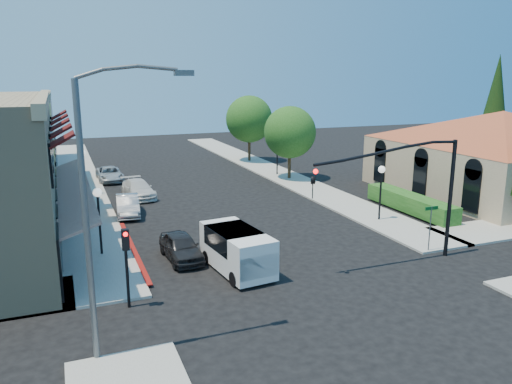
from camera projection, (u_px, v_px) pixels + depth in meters
name	position (u px, v px, depth m)	size (l,w,h in m)	color
ground	(323.00, 291.00, 21.53)	(120.00, 120.00, 0.00)	black
sidewalk_left	(79.00, 183.00, 42.82)	(3.50, 50.00, 0.12)	#9C998D
sidewalk_right	(267.00, 169.00, 49.09)	(3.50, 50.00, 0.12)	#9C998D
curb_red_strip	(134.00, 252.00, 26.30)	(0.25, 10.00, 0.06)	maroon
pink_stucco_building	(0.00, 133.00, 49.56)	(10.00, 12.00, 7.00)	beige
mission_building	(500.00, 145.00, 38.97)	(30.12, 30.12, 6.40)	tan
hedge	(410.00, 212.00, 33.88)	(1.40, 8.00, 1.10)	#1C4F16
conifer_far	(495.00, 105.00, 46.41)	(3.20, 3.20, 11.00)	black
street_tree_a	(290.00, 132.00, 43.64)	(4.56, 4.56, 6.48)	black
street_tree_b	(249.00, 119.00, 52.61)	(4.94, 4.94, 7.02)	black
signal_mast_arm	(417.00, 181.00, 24.05)	(8.01, 0.39, 6.00)	black
secondary_signal	(126.00, 253.00, 19.41)	(0.28, 0.42, 3.32)	black
cobra_streetlight	(97.00, 203.00, 15.24)	(3.60, 0.25, 9.31)	#595B5E
street_name_sign	(431.00, 221.00, 25.83)	(0.80, 0.06, 2.50)	#595B5E
lamppost_left_near	(98.00, 204.00, 25.10)	(0.44, 0.44, 3.57)	black
lamppost_left_far	(83.00, 161.00, 37.77)	(0.44, 0.44, 3.57)	black
lamppost_right_near	(381.00, 179.00, 31.20)	(0.44, 0.44, 3.57)	black
lamppost_right_far	(277.00, 146.00, 45.68)	(0.44, 0.44, 3.57)	black
white_van	(237.00, 248.00, 23.42)	(2.45, 4.71, 2.00)	white
parked_car_a	(181.00, 247.00, 25.09)	(1.57, 3.90, 1.33)	black
parked_car_b	(128.00, 205.00, 33.00)	(1.42, 4.08, 1.34)	#A0A1A5
parked_car_c	(138.00, 189.00, 37.76)	(1.85, 4.55, 1.32)	silver
parked_car_d	(110.00, 174.00, 43.65)	(2.06, 4.46, 1.24)	#B7B9BD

